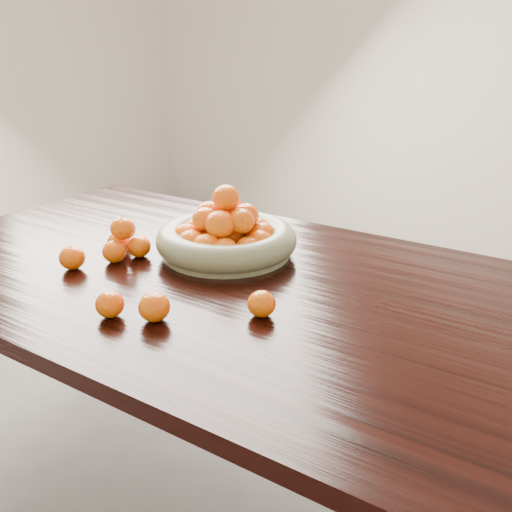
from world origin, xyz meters
The scene contains 9 objects.
wall_back centered at (0.00, 2.50, 1.35)m, with size 5.00×0.04×2.70m, color silver.
dining_table centered at (0.00, 0.00, 0.66)m, with size 2.00×1.00×0.75m.
fruit_bowl centered at (-0.16, 0.12, 0.80)m, with size 0.38×0.38×0.19m.
orange_pyramid centered at (-0.38, -0.05, 0.79)m, with size 0.13×0.13×0.11m.
loose_orange_0 centered at (-0.43, -0.18, 0.78)m, with size 0.07×0.07×0.06m, color #E66106.
loose_orange_1 centered at (-0.15, -0.31, 0.78)m, with size 0.06×0.06×0.06m, color #E66106.
loose_orange_2 centered at (-0.06, -0.28, 0.78)m, with size 0.07×0.07×0.06m, color #E66106.
loose_orange_3 centered at (-0.49, 0.05, 0.78)m, with size 0.07×0.07×0.06m, color #E66106.
loose_orange_4 centered at (0.11, -0.14, 0.78)m, with size 0.06×0.06×0.06m, color #E66106.
Camera 1 is at (0.70, -1.05, 1.31)m, focal length 40.00 mm.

